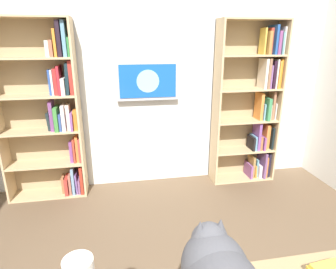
{
  "coord_description": "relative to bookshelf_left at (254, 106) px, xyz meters",
  "views": [
    {
      "loc": [
        0.36,
        1.14,
        1.74
      ],
      "look_at": [
        -0.03,
        -1.02,
        1.01
      ],
      "focal_mm": 30.48,
      "sensor_mm": 36.0,
      "label": 1
    }
  ],
  "objects": [
    {
      "name": "wall_mounted_tv",
      "position": [
        1.3,
        -0.09,
        0.32
      ],
      "size": [
        0.72,
        0.07,
        0.44
      ],
      "color": "#B7B7BC"
    },
    {
      "name": "bookshelf_right",
      "position": [
        2.38,
        -0.0,
        0.0
      ],
      "size": [
        0.85,
        0.28,
        1.96
      ],
      "color": "tan",
      "rests_on": "ground"
    },
    {
      "name": "bookshelf_left",
      "position": [
        0.0,
        0.0,
        0.0
      ],
      "size": [
        0.79,
        0.28,
        1.97
      ],
      "color": "tan",
      "rests_on": "ground"
    },
    {
      "name": "wall_back",
      "position": [
        1.3,
        -0.17,
        0.38
      ],
      "size": [
        4.52,
        0.06,
        2.7
      ],
      "primitive_type": "cube",
      "color": "silver",
      "rests_on": "ground"
    }
  ]
}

